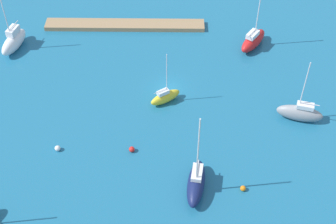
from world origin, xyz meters
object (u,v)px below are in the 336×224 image
Objects in this scene: sailboat_red_outer_mooring at (253,40)px; mooring_buoy_orange at (243,188)px; sailboat_gray_center_basin at (300,113)px; mooring_buoy_white at (58,148)px; mooring_buoy_red at (132,149)px; pier_dock at (125,25)px; sailboat_navy_far_south at (196,183)px; sailboat_yellow_lone_south at (165,97)px; sailboat_white_lone_north at (14,41)px.

sailboat_red_outer_mooring is 29.75m from mooring_buoy_orange.
sailboat_red_outer_mooring is 17.59m from sailboat_gray_center_basin.
mooring_buoy_white is (28.64, 23.19, -0.97)m from sailboat_red_outer_mooring.
mooring_buoy_red is 15.53m from mooring_buoy_orange.
mooring_buoy_red reaches higher than pier_dock.
mooring_buoy_red is at bearing -117.12° from sailboat_navy_far_south.
sailboat_gray_center_basin is at bearing -43.08° from sailboat_yellow_lone_south.
mooring_buoy_white is at bearing -99.77° from sailboat_navy_far_south.
pier_dock is at bearing -153.08° from sailboat_navy_far_south.
pier_dock reaches higher than mooring_buoy_white.
pier_dock is 2.16× the size of sailboat_red_outer_mooring.
sailboat_gray_center_basin is 1.17× the size of sailboat_yellow_lone_south.
pier_dock is 2.70× the size of sailboat_gray_center_basin.
sailboat_yellow_lone_south is (-7.42, 19.03, 0.62)m from pier_dock.
sailboat_gray_center_basin reaches higher than mooring_buoy_orange.
sailboat_red_outer_mooring is 19.78m from sailboat_yellow_lone_south.
mooring_buoy_white is 1.09× the size of mooring_buoy_orange.
sailboat_yellow_lone_south is 18.70m from mooring_buoy_orange.
sailboat_gray_center_basin is 13.14× the size of mooring_buoy_red.
sailboat_navy_far_south is 1.12× the size of sailboat_white_lone_north.
sailboat_red_outer_mooring reaches higher than mooring_buoy_orange.
sailboat_gray_center_basin is 24.22m from mooring_buoy_red.
sailboat_navy_far_south is 18.26× the size of mooring_buoy_orange.
sailboat_yellow_lone_south is at bearing 78.82° from sailboat_white_lone_north.
sailboat_white_lone_north reaches higher than sailboat_gray_center_basin.
sailboat_white_lone_north is 1.31× the size of sailboat_yellow_lone_south.
pier_dock is 19.00m from sailboat_white_lone_north.
sailboat_yellow_lone_south is at bearing -156.81° from sailboat_navy_far_south.
mooring_buoy_red is (-3.11, 28.69, 0.01)m from pier_dock.
mooring_buoy_red is 9.96m from mooring_buoy_white.
sailboat_yellow_lone_south is (14.38, 13.58, -0.35)m from sailboat_red_outer_mooring.
mooring_buoy_white is at bearing -179.08° from sailboat_yellow_lone_south.
sailboat_navy_far_south reaches higher than sailboat_red_outer_mooring.
mooring_buoy_orange is (-24.21, 6.21, -0.03)m from mooring_buoy_white.
mooring_buoy_orange is at bearing 97.37° from sailboat_navy_far_south.
sailboat_red_outer_mooring is at bearing 106.76° from sailboat_white_lone_north.
sailboat_white_lone_north is at bearing -38.97° from mooring_buoy_orange.
mooring_buoy_orange is at bearing 165.61° from mooring_buoy_white.
sailboat_red_outer_mooring is 1.25× the size of sailboat_gray_center_basin.
mooring_buoy_orange is (-5.86, 0.12, -0.92)m from sailboat_navy_far_south.
mooring_buoy_red is 1.02× the size of mooring_buoy_white.
sailboat_navy_far_south is at bearing 161.65° from mooring_buoy_white.
sailboat_navy_far_south is 16.22m from sailboat_yellow_lone_south.
pier_dock is 2.15× the size of sailboat_navy_far_south.
sailboat_red_outer_mooring is 16.42× the size of mooring_buoy_red.
sailboat_navy_far_south is (-11.51, 34.73, 0.88)m from pier_dock.
sailboat_white_lone_north is 30.67m from mooring_buoy_red.
sailboat_navy_far_south reaches higher than pier_dock.
sailboat_red_outer_mooring is 16.72× the size of mooring_buoy_white.
pier_dock is at bearing 125.02° from sailboat_white_lone_north.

